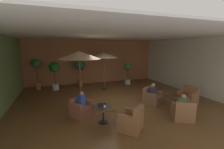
# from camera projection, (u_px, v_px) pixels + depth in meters

# --- Properties ---
(ground_plane) EXTENTS (10.50, 9.78, 0.02)m
(ground_plane) POSITION_uv_depth(u_px,v_px,m) (115.00, 101.00, 8.38)
(ground_plane) COLOR brown
(wall_back_brick) EXTENTS (10.50, 0.08, 3.46)m
(wall_back_brick) POSITION_uv_depth(u_px,v_px,m) (94.00, 62.00, 12.57)
(wall_back_brick) COLOR #A86640
(wall_back_brick) RESTS_ON ground_plane
(wall_right_plain) EXTENTS (0.08, 9.78, 3.46)m
(wall_right_plain) POSITION_uv_depth(u_px,v_px,m) (191.00, 66.00, 9.83)
(wall_right_plain) COLOR silver
(wall_right_plain) RESTS_ON ground_plane
(ceiling_slab) EXTENTS (10.50, 9.78, 0.06)m
(ceiling_slab) POSITION_uv_depth(u_px,v_px,m) (115.00, 35.00, 7.78)
(ceiling_slab) COLOR white
(ceiling_slab) RESTS_ON wall_back_brick
(cafe_table_front_left) EXTENTS (0.77, 0.77, 0.62)m
(cafe_table_front_left) POSITION_uv_depth(u_px,v_px,m) (103.00, 110.00, 5.89)
(cafe_table_front_left) COLOR black
(cafe_table_front_left) RESTS_ON ground_plane
(armchair_front_left_north) EXTENTS (1.08, 1.06, 0.79)m
(armchair_front_left_north) POSITION_uv_depth(u_px,v_px,m) (81.00, 109.00, 6.55)
(armchair_front_left_north) COLOR brown
(armchair_front_left_north) RESTS_ON ground_plane
(armchair_front_left_east) EXTENTS (1.06, 1.06, 0.89)m
(armchair_front_left_east) POSITION_uv_depth(u_px,v_px,m) (132.00, 121.00, 5.38)
(armchair_front_left_east) COLOR brown
(armchair_front_left_east) RESTS_ON ground_plane
(cafe_table_front_right) EXTENTS (0.77, 0.77, 0.62)m
(cafe_table_front_right) POSITION_uv_depth(u_px,v_px,m) (175.00, 98.00, 7.24)
(cafe_table_front_right) COLOR black
(cafe_table_front_right) RESTS_ON ground_plane
(armchair_front_right_north) EXTENTS (0.95, 0.97, 0.90)m
(armchair_front_right_north) POSITION_uv_depth(u_px,v_px,m) (188.00, 98.00, 7.91)
(armchair_front_right_north) COLOR brown
(armchair_front_right_north) RESTS_ON ground_plane
(armchair_front_right_east) EXTENTS (1.09, 1.07, 0.85)m
(armchair_front_right_east) POSITION_uv_depth(u_px,v_px,m) (152.00, 98.00, 7.98)
(armchair_front_right_east) COLOR #895D45
(armchair_front_right_east) RESTS_ON ground_plane
(armchair_front_right_south) EXTENTS (1.00, 1.00, 0.83)m
(armchair_front_right_south) POSITION_uv_depth(u_px,v_px,m) (183.00, 112.00, 6.16)
(armchair_front_right_south) COLOR brown
(armchair_front_right_south) RESTS_ON ground_plane
(patio_umbrella_tall_red) EXTENTS (1.91, 1.91, 2.58)m
(patio_umbrella_tall_red) POSITION_uv_depth(u_px,v_px,m) (104.00, 55.00, 10.34)
(patio_umbrella_tall_red) COLOR #2D2D2D
(patio_umbrella_tall_red) RESTS_ON ground_plane
(patio_umbrella_center_beige) EXTENTS (2.23, 2.23, 2.69)m
(patio_umbrella_center_beige) POSITION_uv_depth(u_px,v_px,m) (79.00, 55.00, 7.98)
(patio_umbrella_center_beige) COLOR #2D2D2D
(patio_umbrella_center_beige) RESTS_ON ground_plane
(potted_tree_left_corner) EXTENTS (0.70, 0.70, 1.93)m
(potted_tree_left_corner) POSITION_uv_depth(u_px,v_px,m) (54.00, 71.00, 10.43)
(potted_tree_left_corner) COLOR silver
(potted_tree_left_corner) RESTS_ON ground_plane
(potted_tree_mid_left) EXTENTS (0.57, 0.57, 1.69)m
(potted_tree_mid_left) POSITION_uv_depth(u_px,v_px,m) (128.00, 71.00, 12.17)
(potted_tree_mid_left) COLOR silver
(potted_tree_mid_left) RESTS_ON ground_plane
(potted_tree_mid_right) EXTENTS (0.61, 0.61, 2.11)m
(potted_tree_mid_right) POSITION_uv_depth(u_px,v_px,m) (37.00, 68.00, 10.48)
(potted_tree_mid_right) COLOR #A4674D
(potted_tree_mid_right) RESTS_ON ground_plane
(potted_tree_right_corner) EXTENTS (0.77, 0.77, 1.99)m
(potted_tree_right_corner) POSITION_uv_depth(u_px,v_px,m) (80.00, 67.00, 11.38)
(potted_tree_right_corner) COLOR #A46940
(potted_tree_right_corner) RESTS_ON ground_plane
(patron_blue_shirt) EXTENTS (0.44, 0.38, 0.61)m
(patron_blue_shirt) POSITION_uv_depth(u_px,v_px,m) (183.00, 102.00, 6.13)
(patron_blue_shirt) COLOR #447651
(patron_blue_shirt) RESTS_ON ground_plane
(patron_by_window) EXTENTS (0.42, 0.38, 0.68)m
(patron_by_window) POSITION_uv_depth(u_px,v_px,m) (153.00, 91.00, 7.89)
(patron_by_window) COLOR #373142
(patron_by_window) RESTS_ON ground_plane
(patron_with_friend) EXTENTS (0.38, 0.36, 0.65)m
(patron_with_friend) POSITION_uv_depth(u_px,v_px,m) (82.00, 100.00, 6.46)
(patron_with_friend) COLOR #29489F
(patron_with_friend) RESTS_ON ground_plane
(iced_drink_cup) EXTENTS (0.08, 0.08, 0.11)m
(iced_drink_cup) POSITION_uv_depth(u_px,v_px,m) (105.00, 106.00, 5.84)
(iced_drink_cup) COLOR white
(iced_drink_cup) RESTS_ON cafe_table_front_left
(open_laptop) EXTENTS (0.35, 0.29, 0.20)m
(open_laptop) POSITION_uv_depth(u_px,v_px,m) (102.00, 106.00, 5.88)
(open_laptop) COLOR #9EA0A5
(open_laptop) RESTS_ON cafe_table_front_left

